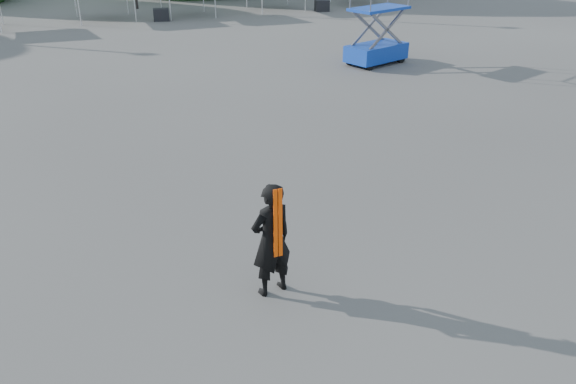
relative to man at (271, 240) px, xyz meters
name	(u,v)px	position (x,y,z in m)	size (l,w,h in m)	color
ground	(257,257)	(0.12, 1.07, -1.00)	(120.00, 120.00, 0.00)	#474442
man	(271,240)	(0.00, 0.00, 0.00)	(0.81, 0.62, 2.00)	black
scissor_lift	(378,22)	(9.91, 13.29, 0.73)	(2.93, 2.08, 3.43)	#0B2094
crate_mid	(161,15)	(3.68, 27.65, -0.65)	(0.91, 0.71, 0.71)	black
crate_east	(322,6)	(14.16, 27.30, -0.66)	(0.89, 0.69, 0.69)	black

